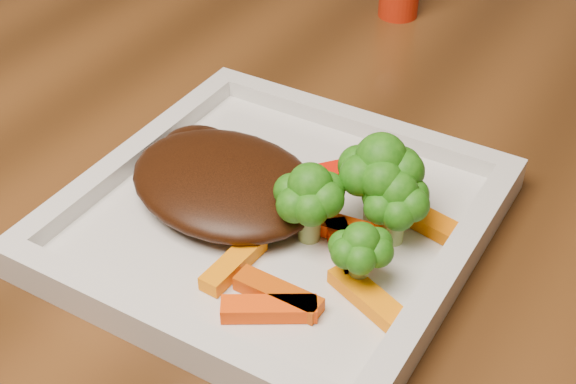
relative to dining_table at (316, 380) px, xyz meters
The scene contains 15 objects.
dining_table is the anchor object (origin of this frame).
plate 0.42m from the dining_table, 73.46° to the right, with size 0.27×0.27×0.01m, color silver.
steak 0.44m from the dining_table, 87.06° to the right, with size 0.15×0.11×0.03m, color #321507.
broccoli_0 0.46m from the dining_table, 50.14° to the right, with size 0.06×0.06×0.07m, color #307313, non-canonical shape.
broccoli_1 0.46m from the dining_table, 48.49° to the right, with size 0.05×0.05×0.06m, color #237012, non-canonical shape.
broccoli_2 0.48m from the dining_table, 56.70° to the right, with size 0.05×0.05×0.06m, color #1D6510, non-canonical shape.
broccoli_3 0.46m from the dining_table, 65.08° to the right, with size 0.06×0.06×0.06m, color #125F0F, non-canonical shape.
carrot_0 0.47m from the dining_table, 69.10° to the right, with size 0.06×0.02×0.01m, color #FE4304.
carrot_1 0.47m from the dining_table, 55.69° to the right, with size 0.06×0.02×0.01m, color orange.
carrot_2 0.46m from the dining_table, 76.49° to the right, with size 0.05×0.01×0.01m, color orange.
carrot_3 0.44m from the dining_table, 39.85° to the right, with size 0.06×0.02×0.01m, color #E26803.
carrot_4 0.41m from the dining_table, 60.49° to the right, with size 0.06×0.02×0.01m, color red.
carrot_5 0.44m from the dining_table, 58.32° to the right, with size 0.05×0.01×0.01m, color red.
carrot_6 0.43m from the dining_table, 58.45° to the right, with size 0.06×0.02×0.01m, color #FF3D04.
carrot_7 0.47m from the dining_table, 68.36° to the right, with size 0.06×0.02×0.01m, color #C74403.
Camera 1 is at (0.08, -0.66, 1.12)m, focal length 50.00 mm.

